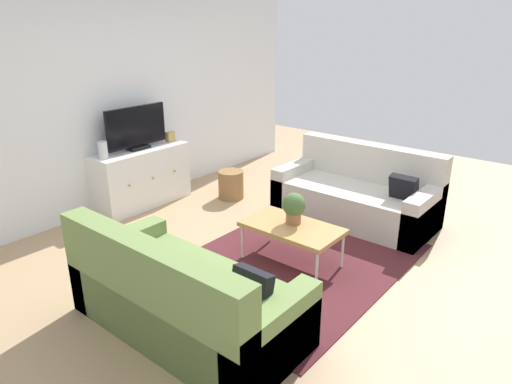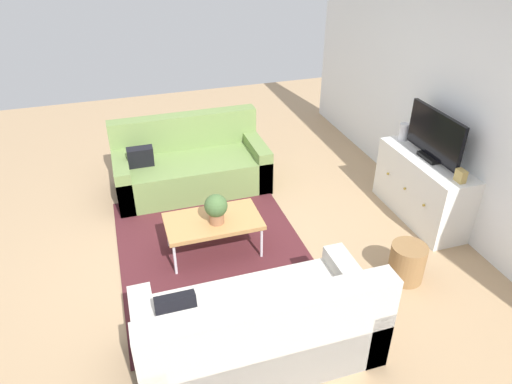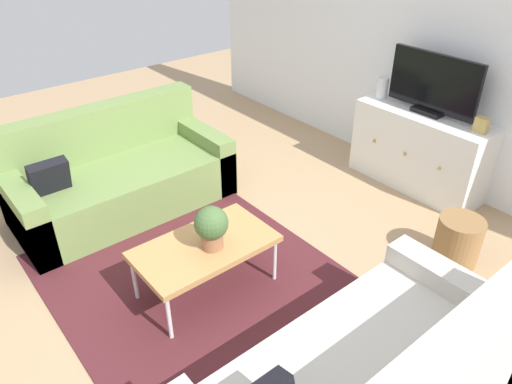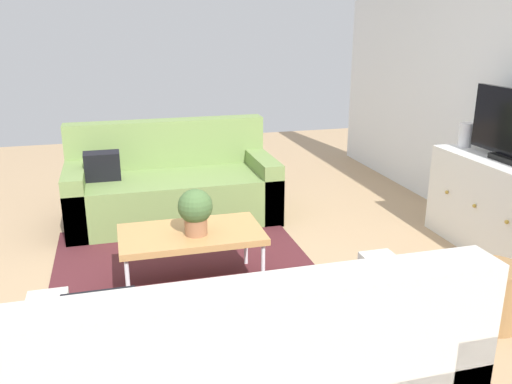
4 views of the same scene
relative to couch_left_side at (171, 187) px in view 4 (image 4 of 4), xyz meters
name	(u,v)px [view 4 (image 4 of 4)]	position (x,y,z in m)	size (l,w,h in m)	color
ground_plane	(212,284)	(1.44, 0.10, -0.29)	(10.00, 10.00, 0.00)	tan
area_rug	(191,285)	(1.44, -0.05, -0.28)	(2.50, 1.90, 0.01)	#4C1E23
couch_left_side	(171,187)	(0.00, 0.00, 0.00)	(0.89, 1.86, 0.87)	olive
couch_right_side	(249,379)	(2.88, 0.00, 0.00)	(0.89, 1.86, 0.87)	beige
coffee_table	(191,236)	(1.44, -0.03, 0.09)	(0.54, 0.96, 0.41)	#B7844C
potted_plant	(195,210)	(1.50, 0.00, 0.30)	(0.23, 0.23, 0.31)	#936042
tv_console	(499,208)	(1.50, 2.37, 0.09)	(1.27, 0.47, 0.75)	white
glass_vase	(465,135)	(0.99, 2.37, 0.56)	(0.11, 0.11, 0.20)	silver
wicker_basket	(492,295)	(2.39, 1.64, -0.09)	(0.34, 0.34, 0.38)	olive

